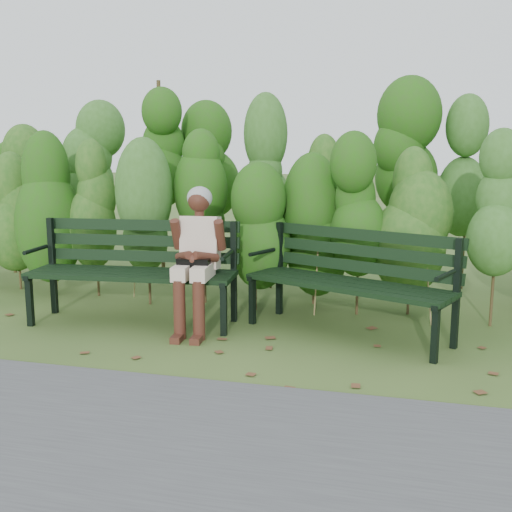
# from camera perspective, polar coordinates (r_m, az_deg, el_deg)

# --- Properties ---
(ground) EXTENTS (80.00, 80.00, 0.00)m
(ground) POSITION_cam_1_polar(r_m,az_deg,el_deg) (5.48, -0.91, -8.36)
(ground) COLOR #395422
(footpath) EXTENTS (60.00, 2.50, 0.01)m
(footpath) POSITION_cam_1_polar(r_m,az_deg,el_deg) (3.58, -10.67, -18.96)
(footpath) COLOR #474749
(footpath) RESTS_ON ground
(hedge_band) EXTENTS (11.04, 1.67, 2.42)m
(hedge_band) POSITION_cam_1_polar(r_m,az_deg,el_deg) (7.04, 3.04, 6.15)
(hedge_band) COLOR #47381E
(hedge_band) RESTS_ON ground
(leaf_litter) EXTENTS (5.45, 2.21, 0.01)m
(leaf_litter) POSITION_cam_1_polar(r_m,az_deg,el_deg) (5.08, 0.52, -9.84)
(leaf_litter) COLOR brown
(leaf_litter) RESTS_ON ground
(bench_left) EXTENTS (2.11, 0.85, 1.03)m
(bench_left) POSITION_cam_1_polar(r_m,az_deg,el_deg) (6.19, -11.37, -0.62)
(bench_left) COLOR black
(bench_left) RESTS_ON ground
(bench_right) EXTENTS (2.07, 1.36, 0.99)m
(bench_right) POSITION_cam_1_polar(r_m,az_deg,el_deg) (5.74, 9.24, -1.64)
(bench_right) COLOR black
(bench_right) RESTS_ON ground
(seated_woman) EXTENTS (0.54, 0.79, 1.39)m
(seated_woman) POSITION_cam_1_polar(r_m,az_deg,el_deg) (5.75, -5.66, 0.65)
(seated_woman) COLOR beige
(seated_woman) RESTS_ON ground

